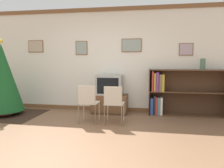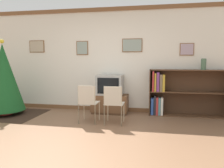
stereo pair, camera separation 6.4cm
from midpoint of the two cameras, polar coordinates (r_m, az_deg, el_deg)
The scene contains 10 objects.
ground_plane at distance 3.67m, azimuth -9.12°, elevation -15.39°, with size 24.00×24.00×0.00m, color brown.
wall_back at distance 5.81m, azimuth -0.90°, elevation 6.28°, with size 9.11×0.11×2.70m.
area_rug at distance 6.11m, azimuth -25.73°, elevation -7.09°, with size 1.78×1.37×0.01m.
christmas_tree at distance 5.98m, azimuth -26.15°, elevation 1.52°, with size 0.95×0.95×1.84m.
tv_console at distance 5.60m, azimuth -0.22°, elevation -5.17°, with size 0.91×0.47×0.48m.
television at distance 5.52m, azimuth -0.23°, elevation -0.22°, with size 0.65×0.46×0.50m.
folding_chair_left at distance 4.69m, azimuth -5.91°, elevation -4.56°, with size 0.40×0.40×0.82m.
folding_chair_right at distance 4.56m, azimuth 0.83°, elevation -4.83°, with size 0.40×0.40×0.82m.
bookshelf at distance 5.55m, azimuth 16.39°, elevation -2.13°, with size 1.85×0.36×1.12m.
vase at distance 5.54m, azimuth 23.11°, elevation 4.81°, with size 0.12×0.12×0.26m.
Camera 2 is at (1.22, -3.20, 1.35)m, focal length 35.00 mm.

